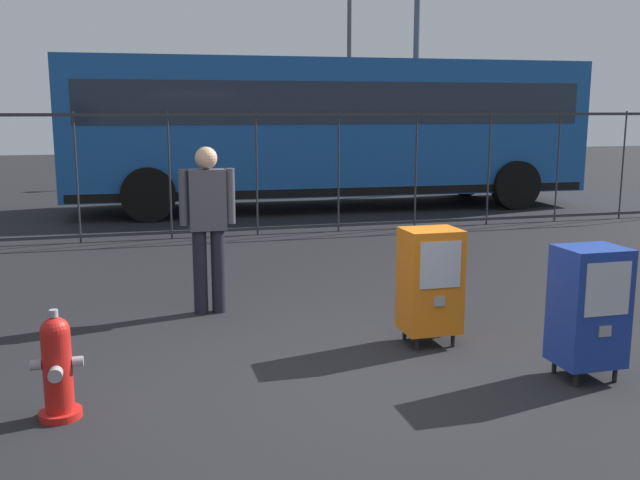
{
  "coord_description": "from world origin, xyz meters",
  "views": [
    {
      "loc": [
        -1.27,
        -4.69,
        2.02
      ],
      "look_at": [
        0.3,
        1.2,
        0.9
      ],
      "focal_mm": 39.76,
      "sensor_mm": 36.0,
      "label": 1
    }
  ],
  "objects_px": {
    "bus_near": "(328,125)",
    "fire_hydrant": "(57,368)",
    "newspaper_box_primary": "(589,306)",
    "street_light_near_left": "(349,44)",
    "pedestrian": "(208,220)",
    "newspaper_box_secondary": "(430,280)"
  },
  "relations": [
    {
      "from": "bus_near",
      "to": "fire_hydrant",
      "type": "bearing_deg",
      "value": -113.25
    },
    {
      "from": "newspaper_box_primary",
      "to": "street_light_near_left",
      "type": "xyz_separation_m",
      "value": [
        3.21,
        16.49,
        3.39
      ]
    },
    {
      "from": "pedestrian",
      "to": "street_light_near_left",
      "type": "distance_m",
      "value": 15.41
    },
    {
      "from": "newspaper_box_secondary",
      "to": "bus_near",
      "type": "bearing_deg",
      "value": 80.14
    },
    {
      "from": "fire_hydrant",
      "to": "newspaper_box_primary",
      "type": "bearing_deg",
      "value": -4.14
    },
    {
      "from": "pedestrian",
      "to": "fire_hydrant",
      "type": "bearing_deg",
      "value": -118.85
    },
    {
      "from": "fire_hydrant",
      "to": "bus_near",
      "type": "height_order",
      "value": "bus_near"
    },
    {
      "from": "street_light_near_left",
      "to": "fire_hydrant",
      "type": "bearing_deg",
      "value": -113.42
    },
    {
      "from": "newspaper_box_primary",
      "to": "pedestrian",
      "type": "height_order",
      "value": "pedestrian"
    },
    {
      "from": "newspaper_box_primary",
      "to": "bus_near",
      "type": "bearing_deg",
      "value": 85.9
    },
    {
      "from": "newspaper_box_primary",
      "to": "newspaper_box_secondary",
      "type": "bearing_deg",
      "value": 127.93
    },
    {
      "from": "newspaper_box_secondary",
      "to": "street_light_near_left",
      "type": "bearing_deg",
      "value": 75.35
    },
    {
      "from": "newspaper_box_primary",
      "to": "newspaper_box_secondary",
      "type": "height_order",
      "value": "same"
    },
    {
      "from": "street_light_near_left",
      "to": "bus_near",
      "type": "bearing_deg",
      "value": -110.75
    },
    {
      "from": "newspaper_box_secondary",
      "to": "street_light_near_left",
      "type": "height_order",
      "value": "street_light_near_left"
    },
    {
      "from": "pedestrian",
      "to": "bus_near",
      "type": "relative_size",
      "value": 0.16
    },
    {
      "from": "fire_hydrant",
      "to": "street_light_near_left",
      "type": "distance_m",
      "value": 18.03
    },
    {
      "from": "newspaper_box_secondary",
      "to": "bus_near",
      "type": "distance_m",
      "value": 9.04
    },
    {
      "from": "bus_near",
      "to": "street_light_near_left",
      "type": "relative_size",
      "value": 1.55
    },
    {
      "from": "street_light_near_left",
      "to": "pedestrian",
      "type": "bearing_deg",
      "value": -112.49
    },
    {
      "from": "pedestrian",
      "to": "bus_near",
      "type": "height_order",
      "value": "bus_near"
    },
    {
      "from": "bus_near",
      "to": "newspaper_box_secondary",
      "type": "bearing_deg",
      "value": -97.93
    }
  ]
}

